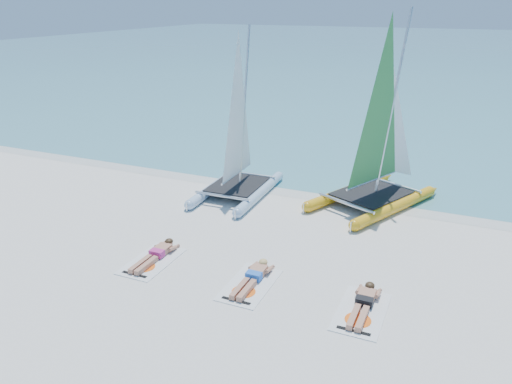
% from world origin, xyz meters
% --- Properties ---
extents(ground, '(140.00, 140.00, 0.00)m').
position_xyz_m(ground, '(0.00, 0.00, 0.00)').
color(ground, silver).
rests_on(ground, ground).
extents(sea, '(140.00, 115.00, 0.01)m').
position_xyz_m(sea, '(0.00, 63.00, 0.01)').
color(sea, '#68A2AE').
rests_on(sea, ground).
extents(wet_sand_strip, '(140.00, 1.40, 0.01)m').
position_xyz_m(wet_sand_strip, '(0.00, 5.50, 0.00)').
color(wet_sand_strip, silver).
rests_on(wet_sand_strip, ground).
extents(catamaran_blue, '(2.10, 4.25, 5.74)m').
position_xyz_m(catamaran_blue, '(-2.70, 4.45, 1.71)').
color(catamaran_blue, silver).
rests_on(catamaran_blue, ground).
extents(catamaran_yellow, '(3.94, 5.13, 6.32)m').
position_xyz_m(catamaran_yellow, '(1.92, 5.71, 1.99)').
color(catamaran_yellow, yellow).
rests_on(catamaran_yellow, ground).
extents(towel_a, '(1.00, 1.85, 0.02)m').
position_xyz_m(towel_a, '(-2.65, -0.85, 0.01)').
color(towel_a, silver).
rests_on(towel_a, ground).
extents(sunbather_a, '(0.37, 1.73, 0.26)m').
position_xyz_m(sunbather_a, '(-2.65, -0.65, 0.12)').
color(sunbather_a, tan).
rests_on(sunbather_a, towel_a).
extents(towel_b, '(1.00, 1.85, 0.02)m').
position_xyz_m(towel_b, '(0.13, -0.88, 0.01)').
color(towel_b, silver).
rests_on(towel_b, ground).
extents(sunbather_b, '(0.37, 1.73, 0.26)m').
position_xyz_m(sunbather_b, '(0.13, -0.69, 0.12)').
color(sunbather_b, tan).
rests_on(sunbather_b, towel_b).
extents(towel_c, '(1.00, 1.85, 0.02)m').
position_xyz_m(towel_c, '(2.78, -0.91, 0.01)').
color(towel_c, silver).
rests_on(towel_c, ground).
extents(sunbather_c, '(0.37, 1.73, 0.26)m').
position_xyz_m(sunbather_c, '(2.78, -0.72, 0.12)').
color(sunbather_c, tan).
rests_on(sunbather_c, towel_c).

